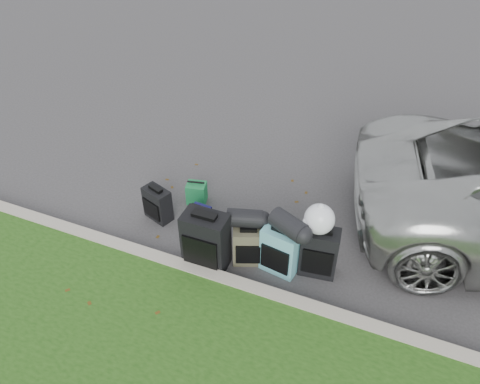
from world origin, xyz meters
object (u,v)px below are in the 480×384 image
at_px(suitcase_small_black, 158,204).
at_px(suitcase_olive, 248,246).
at_px(tote_navy, 200,216).
at_px(tote_green, 197,193).
at_px(suitcase_large_black_left, 206,241).
at_px(suitcase_teal, 280,250).
at_px(suitcase_large_black_right, 319,252).

distance_m(suitcase_small_black, suitcase_olive, 1.57).
bearing_deg(tote_navy, suitcase_small_black, -166.96).
relative_size(suitcase_olive, tote_navy, 1.83).
height_order(tote_green, tote_navy, tote_green).
xyz_separation_m(suitcase_large_black_left, suitcase_teal, (0.92, 0.28, -0.08)).
bearing_deg(suitcase_large_black_right, tote_navy, 164.76).
bearing_deg(suitcase_large_black_left, tote_navy, 121.49).
height_order(suitcase_large_black_right, tote_green, suitcase_large_black_right).
bearing_deg(suitcase_large_black_left, suitcase_large_black_right, 15.89).
relative_size(suitcase_teal, tote_navy, 2.26).
relative_size(suitcase_large_black_left, tote_navy, 2.78).
relative_size(suitcase_large_black_left, suitcase_teal, 1.23).
relative_size(suitcase_small_black, tote_green, 1.57).
xyz_separation_m(suitcase_olive, tote_green, (-1.19, 0.85, -0.11)).
bearing_deg(suitcase_large_black_right, suitcase_olive, -177.11).
height_order(suitcase_small_black, suitcase_olive, suitcase_olive).
height_order(suitcase_small_black, tote_navy, suitcase_small_black).
bearing_deg(suitcase_small_black, suitcase_teal, 11.05).
height_order(suitcase_large_black_left, suitcase_teal, suitcase_large_black_left).
distance_m(suitcase_olive, suitcase_large_black_right, 0.92).
bearing_deg(suitcase_olive, suitcase_teal, -18.70).
bearing_deg(tote_green, suitcase_large_black_left, -71.16).
bearing_deg(suitcase_large_black_right, suitcase_teal, -170.55).
xyz_separation_m(suitcase_small_black, suitcase_olive, (1.54, -0.30, 0.01)).
bearing_deg(suitcase_olive, tote_green, 122.56).
xyz_separation_m(suitcase_large_black_left, tote_navy, (-0.43, 0.66, -0.26)).
distance_m(suitcase_large_black_left, tote_navy, 0.83).
relative_size(suitcase_olive, tote_green, 1.65).
xyz_separation_m(suitcase_large_black_left, suitcase_large_black_right, (1.39, 0.42, -0.06)).
xyz_separation_m(suitcase_olive, suitcase_large_black_right, (0.90, 0.17, 0.08)).
height_order(suitcase_olive, tote_green, suitcase_olive).
distance_m(suitcase_small_black, tote_navy, 0.65).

